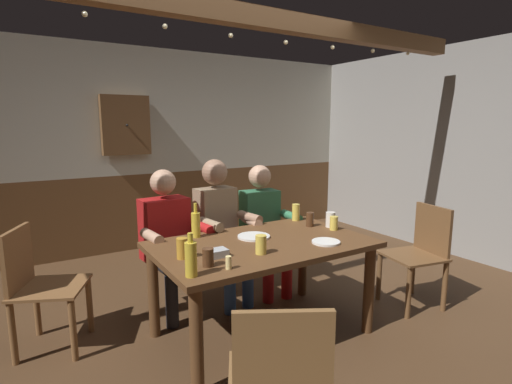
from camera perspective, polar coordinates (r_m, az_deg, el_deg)
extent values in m
plane|color=#4C331E|center=(3.23, 0.71, -19.54)|extent=(7.13, 7.13, 0.00)
cube|color=beige|center=(5.23, -15.21, 11.09)|extent=(5.94, 0.12, 1.54)
cube|color=brown|center=(5.34, -14.62, -2.43)|extent=(5.94, 0.12, 0.96)
cube|color=gray|center=(5.14, 30.74, 4.74)|extent=(0.12, 5.14, 2.50)
cube|color=brown|center=(3.34, -4.14, 24.34)|extent=(5.35, 0.14, 0.16)
cube|color=brown|center=(2.93, 0.91, -7.58)|extent=(1.57, 0.96, 0.04)
cylinder|color=brown|center=(2.45, -8.56, -20.66)|extent=(0.08, 0.08, 0.68)
cylinder|color=brown|center=(3.20, 15.94, -13.34)|extent=(0.08, 0.08, 0.68)
cylinder|color=brown|center=(3.13, -14.55, -13.85)|extent=(0.08, 0.08, 0.68)
cylinder|color=brown|center=(3.75, 6.74, -9.57)|extent=(0.08, 0.08, 0.68)
cube|color=#AD1919|center=(3.42, -12.98, -5.12)|extent=(0.40, 0.27, 0.51)
sphere|color=tan|center=(3.34, -13.24, 1.39)|extent=(0.21, 0.21, 0.21)
cylinder|color=black|center=(3.42, -10.31, -9.17)|extent=(0.16, 0.38, 0.13)
cylinder|color=black|center=(3.33, -13.57, -9.77)|extent=(0.16, 0.38, 0.13)
cylinder|color=black|center=(3.36, -8.69, -14.39)|extent=(0.10, 0.10, 0.42)
cylinder|color=black|center=(3.28, -12.02, -15.15)|extent=(0.10, 0.10, 0.42)
cylinder|color=#AD1919|center=(3.28, -7.64, -5.10)|extent=(0.11, 0.29, 0.08)
cylinder|color=tan|center=(3.10, -14.78, -6.24)|extent=(0.11, 0.29, 0.08)
cube|color=#997F60|center=(3.58, -5.85, -3.84)|extent=(0.36, 0.24, 0.56)
sphere|color=#9E755B|center=(3.51, -5.97, 2.88)|extent=(0.23, 0.23, 0.23)
cylinder|color=#2D4C84|center=(3.58, -3.18, -8.12)|extent=(0.18, 0.42, 0.13)
cylinder|color=#2D4C84|center=(3.48, -5.75, -8.68)|extent=(0.18, 0.42, 0.13)
cylinder|color=#2D4C84|center=(3.52, -1.18, -13.09)|extent=(0.10, 0.10, 0.42)
cylinder|color=#2D4C84|center=(3.42, -3.78, -13.83)|extent=(0.10, 0.10, 0.42)
cylinder|color=#9E755B|center=(3.50, -0.92, -3.67)|extent=(0.11, 0.29, 0.08)
cylinder|color=#997F60|center=(3.27, -6.55, -4.66)|extent=(0.11, 0.29, 0.08)
cube|color=#33724C|center=(3.81, 0.53, -3.45)|extent=(0.37, 0.24, 0.49)
sphere|color=tan|center=(3.74, 0.54, 2.28)|extent=(0.21, 0.21, 0.21)
cylinder|color=#AD1919|center=(3.78, 2.91, -7.13)|extent=(0.17, 0.42, 0.13)
cylinder|color=#AD1919|center=(3.70, 0.28, -7.53)|extent=(0.17, 0.42, 0.13)
cylinder|color=#AD1919|center=(3.71, 4.46, -11.93)|extent=(0.10, 0.10, 0.42)
cylinder|color=#AD1919|center=(3.62, 1.78, -12.46)|extent=(0.10, 0.10, 0.42)
cylinder|color=#33724C|center=(3.70, 5.09, -3.51)|extent=(0.11, 0.29, 0.08)
cylinder|color=tan|center=(3.51, -0.65, -4.22)|extent=(0.11, 0.29, 0.08)
cube|color=brown|center=(3.19, -27.41, -12.10)|extent=(0.58, 0.58, 0.02)
cube|color=brown|center=(3.20, -31.12, -8.21)|extent=(0.19, 0.37, 0.42)
cylinder|color=brown|center=(3.39, -22.84, -14.71)|extent=(0.04, 0.04, 0.44)
cylinder|color=brown|center=(3.06, -24.83, -17.58)|extent=(0.04, 0.04, 0.44)
cylinder|color=brown|center=(3.51, -29.02, -14.32)|extent=(0.04, 0.04, 0.44)
cylinder|color=brown|center=(3.19, -31.63, -16.96)|extent=(0.04, 0.04, 0.44)
cube|color=brown|center=(1.96, 3.12, -25.38)|extent=(0.60, 0.60, 0.02)
cube|color=brown|center=(1.67, 3.91, -23.15)|extent=(0.36, 0.22, 0.42)
cube|color=brown|center=(3.73, 21.62, -8.56)|extent=(0.52, 0.52, 0.02)
cube|color=brown|center=(3.80, 24.08, -4.93)|extent=(0.11, 0.39, 0.42)
cylinder|color=brown|center=(3.56, 21.12, -13.39)|extent=(0.04, 0.04, 0.44)
cylinder|color=brown|center=(3.82, 17.30, -11.50)|extent=(0.04, 0.04, 0.44)
cylinder|color=brown|center=(3.81, 25.52, -12.15)|extent=(0.04, 0.04, 0.44)
cylinder|color=brown|center=(4.06, 21.64, -10.51)|extent=(0.04, 0.04, 0.44)
cylinder|color=#F9E08C|center=(2.40, -3.97, -10.12)|extent=(0.04, 0.04, 0.08)
cube|color=#B2B7BC|center=(2.62, -5.70, -8.76)|extent=(0.14, 0.10, 0.05)
cylinder|color=white|center=(3.04, -0.32, -6.42)|extent=(0.25, 0.25, 0.01)
cylinder|color=white|center=(2.95, 10.04, -7.10)|extent=(0.21, 0.21, 0.01)
cylinder|color=gold|center=(3.06, -8.66, -4.72)|extent=(0.07, 0.07, 0.19)
cylinder|color=gold|center=(3.03, -8.73, -2.29)|extent=(0.03, 0.03, 0.08)
cylinder|color=gold|center=(2.30, -9.35, -9.56)|extent=(0.07, 0.07, 0.20)
cylinder|color=gold|center=(2.26, -9.44, -6.51)|extent=(0.03, 0.03, 0.05)
cylinder|color=#E5C64C|center=(3.56, 5.76, -2.93)|extent=(0.07, 0.07, 0.15)
cylinder|color=white|center=(3.39, 10.67, -3.92)|extent=(0.08, 0.08, 0.13)
cylinder|color=#E5C64C|center=(3.30, 11.15, -4.43)|extent=(0.07, 0.07, 0.11)
cylinder|color=#E5C64C|center=(2.65, 0.72, -7.58)|extent=(0.07, 0.07, 0.13)
cylinder|color=#4C2D19|center=(2.45, -6.92, -9.33)|extent=(0.07, 0.07, 0.11)
cylinder|color=gold|center=(2.61, -10.61, -7.97)|extent=(0.07, 0.07, 0.14)
cylinder|color=#4C2D19|center=(3.38, 7.77, -3.94)|extent=(0.06, 0.06, 0.12)
cube|color=brown|center=(5.02, -18.27, 9.11)|extent=(0.56, 0.12, 0.70)
sphere|color=black|center=(4.94, -18.06, 9.12)|extent=(0.03, 0.03, 0.03)
sphere|color=#F9EAB2|center=(2.93, -23.45, 22.45)|extent=(0.04, 0.04, 0.04)
sphere|color=#F9EAB2|center=(3.06, -12.99, 22.22)|extent=(0.04, 0.04, 0.04)
sphere|color=#F9EAB2|center=(3.26, -3.66, 21.57)|extent=(0.04, 0.04, 0.04)
sphere|color=#F9EAB2|center=(3.53, 4.32, 20.70)|extent=(0.04, 0.04, 0.04)
sphere|color=#F9EAB2|center=(3.86, 10.97, 19.78)|extent=(0.04, 0.04, 0.04)
sphere|color=#F9EAB2|center=(4.22, 16.48, 18.91)|extent=(0.04, 0.04, 0.04)
sphere|color=#F9EAB2|center=(4.62, 21.04, 18.15)|extent=(0.04, 0.04, 0.04)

